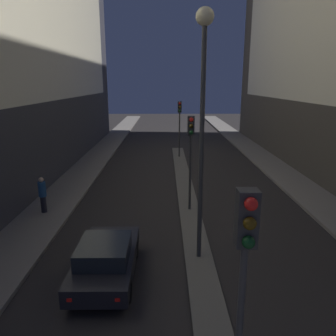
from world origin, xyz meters
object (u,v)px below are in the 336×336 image
street_lamp (203,90)px  traffic_light_near (244,266)px  car_left_lane (106,259)px  pedestrian_on_left_sidewalk (43,194)px  traffic_light_far (180,117)px  traffic_light_mid (191,142)px

street_lamp → traffic_light_near: bearing=-90.0°
street_lamp → car_left_lane: size_ratio=2.06×
traffic_light_near → pedestrian_on_left_sidewalk: 12.78m
traffic_light_far → car_left_lane: size_ratio=1.14×
traffic_light_near → traffic_light_mid: bearing=90.0°
traffic_light_near → traffic_light_far: (0.00, 22.76, 0.00)m
traffic_light_near → traffic_light_mid: same height
street_lamp → pedestrian_on_left_sidewalk: street_lamp is taller
car_left_lane → traffic_light_mid: bearing=61.4°
car_left_lane → pedestrian_on_left_sidewalk: size_ratio=2.32×
traffic_light_mid → pedestrian_on_left_sidewalk: bearing=-176.4°
traffic_light_mid → car_left_lane: traffic_light_mid is taller
traffic_light_near → car_left_lane: (-3.15, 5.02, -2.78)m
traffic_light_far → car_left_lane: (-3.15, -17.75, -2.78)m
pedestrian_on_left_sidewalk → car_left_lane: bearing=-53.6°
traffic_light_mid → car_left_lane: size_ratio=1.14×
traffic_light_mid → street_lamp: (0.00, -4.56, 2.51)m
pedestrian_on_left_sidewalk → traffic_light_near: bearing=-55.6°
traffic_light_mid → car_left_lane: (-3.15, -5.78, -2.78)m
car_left_lane → pedestrian_on_left_sidewalk: 6.64m
traffic_light_far → pedestrian_on_left_sidewalk: (-7.09, -12.41, -2.41)m
car_left_lane → pedestrian_on_left_sidewalk: bearing=126.4°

